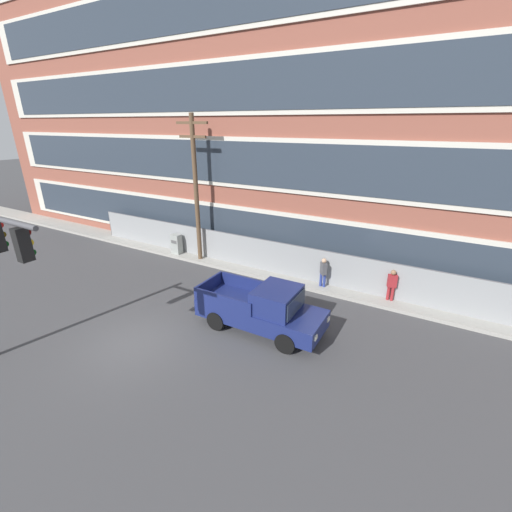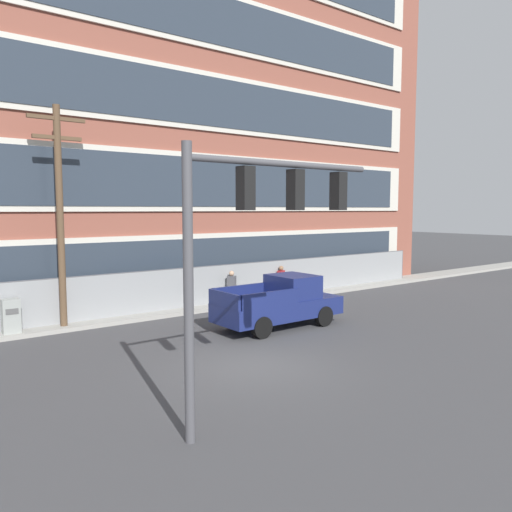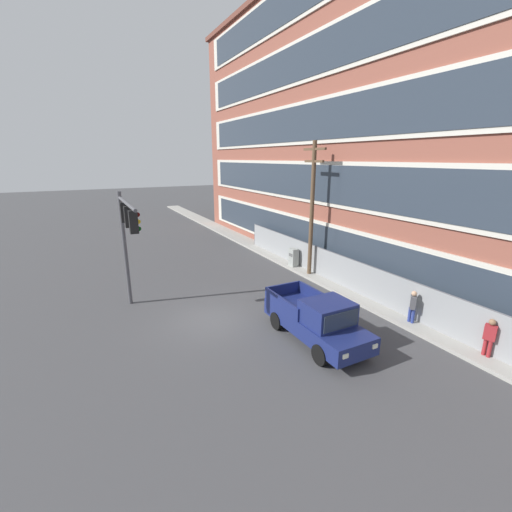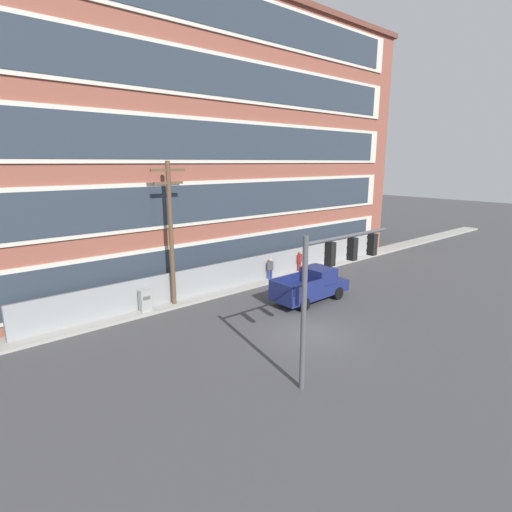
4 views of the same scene
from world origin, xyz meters
name	(u,v)px [view 3 (image 3 of 4)]	position (x,y,z in m)	size (l,w,h in m)	color
ground_plane	(211,320)	(0.00, 0.00, 0.00)	(160.00, 160.00, 0.00)	#424244
sidewalk_building_side	(345,289)	(0.00, 8.27, 0.08)	(80.00, 1.71, 0.16)	#9E9B93
brick_mill_building	(405,120)	(-1.64, 13.60, 9.69)	(44.43, 9.54, 19.36)	brown
chain_link_fence	(393,293)	(3.29, 8.34, 1.01)	(30.02, 0.06, 1.98)	gray
traffic_signal_mast	(127,229)	(-2.26, -3.10, 4.28)	(5.02, 0.43, 5.88)	#4C4C51
pickup_truck_navy	(317,320)	(3.84, 3.29, 0.95)	(5.26, 2.12, 2.01)	navy
utility_pole_near_corner	(312,205)	(-3.10, 7.93, 4.62)	(2.07, 0.26, 8.44)	brown
electrical_cabinet	(293,258)	(-4.94, 7.91, 0.71)	(0.60, 0.48, 1.41)	#939993
pedestrian_near_cabinet	(489,337)	(7.95, 8.18, 0.97)	(0.46, 0.36, 1.69)	maroon
pedestrian_by_fence	(413,306)	(4.71, 7.99, 0.97)	(0.44, 0.46, 1.69)	navy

